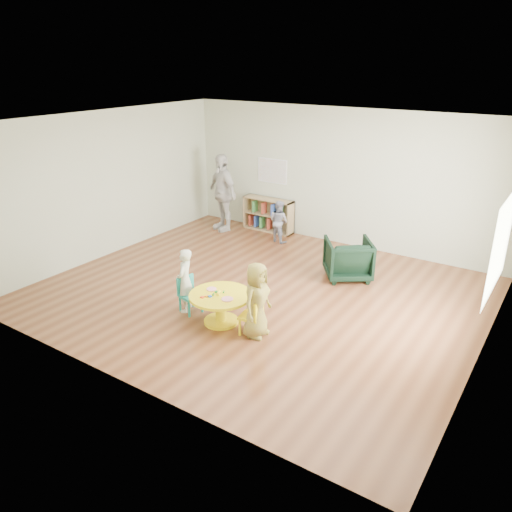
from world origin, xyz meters
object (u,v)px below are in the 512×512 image
(bookshelf, at_px, (268,215))
(armchair, at_px, (348,259))
(activity_table, at_px, (221,303))
(child_right, at_px, (257,300))
(kid_chair_right, at_px, (253,316))
(child_left, at_px, (185,281))
(adult_caretaker, at_px, (222,192))
(kid_chair_left, at_px, (189,293))
(toddler, at_px, (279,221))

(bookshelf, bearing_deg, armchair, -29.33)
(activity_table, height_order, armchair, armchair)
(armchair, xyz_separation_m, child_right, (-0.25, -2.57, 0.19))
(kid_chair_right, distance_m, child_left, 1.30)
(kid_chair_right, bearing_deg, adult_caretaker, 32.77)
(activity_table, distance_m, child_left, 0.72)
(kid_chair_left, xyz_separation_m, kid_chair_right, (1.22, -0.03, -0.01))
(kid_chair_right, relative_size, child_right, 0.50)
(child_right, distance_m, toddler, 3.93)
(kid_chair_left, xyz_separation_m, armchair, (1.53, 2.54, 0.06))
(kid_chair_right, distance_m, bookshelf, 4.64)
(kid_chair_right, xyz_separation_m, child_right, (0.05, 0.00, 0.26))
(adult_caretaker, bearing_deg, armchair, 7.81)
(activity_table, xyz_separation_m, child_left, (-0.69, 0.01, 0.19))
(adult_caretaker, bearing_deg, toddler, 23.12)
(child_right, bearing_deg, kid_chair_left, 87.02)
(child_left, xyz_separation_m, adult_caretaker, (-1.91, 3.48, 0.36))
(activity_table, bearing_deg, kid_chair_left, 178.09)
(child_left, distance_m, toddler, 3.52)
(child_left, bearing_deg, kid_chair_left, 76.73)
(activity_table, xyz_separation_m, kid_chair_right, (0.59, -0.01, -0.03))
(kid_chair_right, relative_size, child_left, 0.54)
(kid_chair_left, height_order, armchair, armchair)
(adult_caretaker, bearing_deg, child_right, -24.50)
(armchair, height_order, adult_caretaker, adult_caretaker)
(armchair, bearing_deg, bookshelf, -65.22)
(activity_table, relative_size, kid_chair_right, 1.70)
(activity_table, bearing_deg, child_left, 178.96)
(kid_chair_right, height_order, adult_caretaker, adult_caretaker)
(activity_table, distance_m, kid_chair_left, 0.63)
(bookshelf, distance_m, armchair, 2.98)
(armchair, xyz_separation_m, child_left, (-1.59, -2.55, 0.15))
(child_left, bearing_deg, child_right, 67.49)
(activity_table, height_order, child_right, child_right)
(activity_table, height_order, kid_chair_right, kid_chair_right)
(activity_table, xyz_separation_m, child_right, (0.64, -0.01, 0.23))
(child_left, distance_m, child_right, 1.33)
(child_left, bearing_deg, armchair, 126.50)
(toddler, bearing_deg, kid_chair_left, 110.12)
(activity_table, distance_m, adult_caretaker, 4.39)
(activity_table, bearing_deg, adult_caretaker, 126.66)
(child_right, relative_size, adult_caretaker, 0.64)
(activity_table, distance_m, armchair, 2.72)
(bookshelf, relative_size, child_left, 1.18)
(kid_chair_left, xyz_separation_m, adult_caretaker, (-1.97, 3.47, 0.57))
(activity_table, relative_size, kid_chair_left, 1.64)
(bookshelf, height_order, armchair, bookshelf)
(activity_table, distance_m, child_right, 0.68)
(child_right, bearing_deg, activity_table, 87.59)
(bookshelf, xyz_separation_m, armchair, (2.60, -1.46, -0.00))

